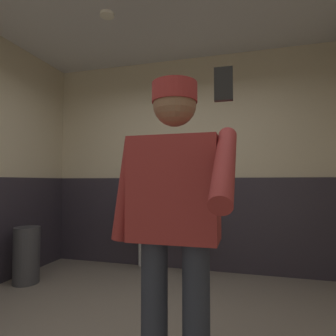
{
  "coord_description": "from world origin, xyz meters",
  "views": [
    {
      "loc": [
        0.76,
        -1.81,
        1.15
      ],
      "look_at": [
        0.2,
        0.22,
        1.25
      ],
      "focal_mm": 30.18,
      "sensor_mm": 36.0,
      "label": 1
    }
  ],
  "objects_px": {
    "urinal_left": "(138,209)",
    "trash_bin": "(27,255)",
    "person": "(174,211)",
    "cell_phone": "(224,84)",
    "urinal_middle": "(193,211)"
  },
  "relations": [
    {
      "from": "urinal_middle",
      "to": "trash_bin",
      "type": "xyz_separation_m",
      "value": [
        -1.77,
        -0.86,
        -0.46
      ]
    },
    {
      "from": "urinal_middle",
      "to": "person",
      "type": "relative_size",
      "value": 0.74
    },
    {
      "from": "urinal_middle",
      "to": "trash_bin",
      "type": "height_order",
      "value": "urinal_middle"
    },
    {
      "from": "trash_bin",
      "to": "cell_phone",
      "type": "bearing_deg",
      "value": -37.18
    },
    {
      "from": "urinal_left",
      "to": "trash_bin",
      "type": "xyz_separation_m",
      "value": [
        -1.02,
        -0.86,
        -0.46
      ]
    },
    {
      "from": "urinal_middle",
      "to": "trash_bin",
      "type": "bearing_deg",
      "value": -154.09
    },
    {
      "from": "urinal_middle",
      "to": "person",
      "type": "distance_m",
      "value": 2.17
    },
    {
      "from": "urinal_left",
      "to": "cell_phone",
      "type": "xyz_separation_m",
      "value": [
        1.33,
        -2.64,
        0.69
      ]
    },
    {
      "from": "urinal_left",
      "to": "cell_phone",
      "type": "height_order",
      "value": "cell_phone"
    },
    {
      "from": "urinal_left",
      "to": "urinal_middle",
      "type": "xyz_separation_m",
      "value": [
        0.75,
        0.0,
        0.0
      ]
    },
    {
      "from": "urinal_left",
      "to": "trash_bin",
      "type": "distance_m",
      "value": 1.41
    },
    {
      "from": "urinal_middle",
      "to": "cell_phone",
      "type": "bearing_deg",
      "value": -77.52
    },
    {
      "from": "person",
      "to": "cell_phone",
      "type": "height_order",
      "value": "person"
    },
    {
      "from": "urinal_left",
      "to": "urinal_middle",
      "type": "bearing_deg",
      "value": 0.0
    },
    {
      "from": "urinal_middle",
      "to": "person",
      "type": "bearing_deg",
      "value": -82.23
    }
  ]
}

